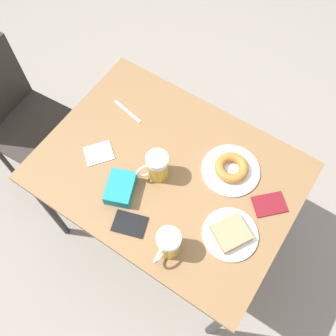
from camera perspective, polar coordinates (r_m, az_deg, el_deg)
name	(u,v)px	position (r m, az deg, el deg)	size (l,w,h in m)	color
ground_plane	(168,228)	(2.25, 0.00, -9.10)	(8.00, 8.00, 0.00)	gray
table	(168,177)	(1.60, 0.00, -1.40)	(0.78, 1.05, 0.76)	olive
chair	(15,113)	(2.13, -22.29, 7.76)	(0.43, 0.43, 0.87)	#2D2823
plate_with_cake	(230,233)	(1.44, 9.50, -9.82)	(0.21, 0.21, 0.04)	white
plate_with_donut	(231,169)	(1.54, 9.60, -0.11)	(0.24, 0.24, 0.05)	white
beer_mug_left	(157,166)	(1.47, -1.73, 0.28)	(0.12, 0.10, 0.13)	gold
beer_mug_center	(168,244)	(1.36, 0.01, -11.43)	(0.13, 0.09, 0.13)	gold
napkin_folded	(99,153)	(1.60, -10.50, 2.23)	(0.15, 0.14, 0.00)	white
fork	(127,111)	(1.70, -6.21, 8.60)	(0.04, 0.16, 0.00)	silver
passport_near_edge	(130,224)	(1.45, -5.87, -8.47)	(0.12, 0.15, 0.01)	black
passport_far_edge	(269,204)	(1.53, 15.17, -5.36)	(0.15, 0.15, 0.01)	maroon
blue_pouch	(120,188)	(1.49, -7.26, -3.08)	(0.17, 0.15, 0.05)	teal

